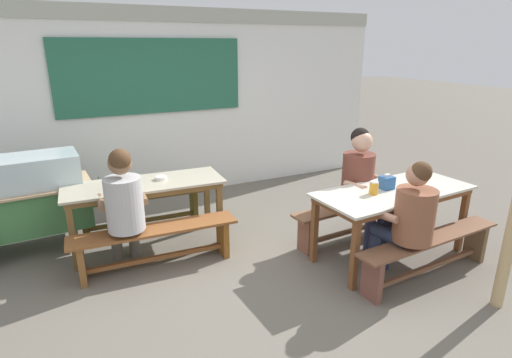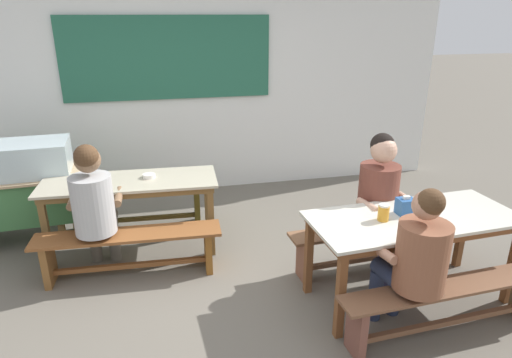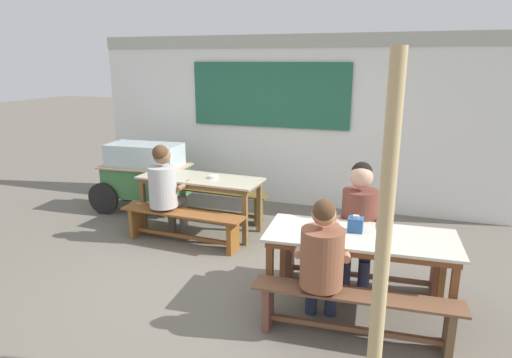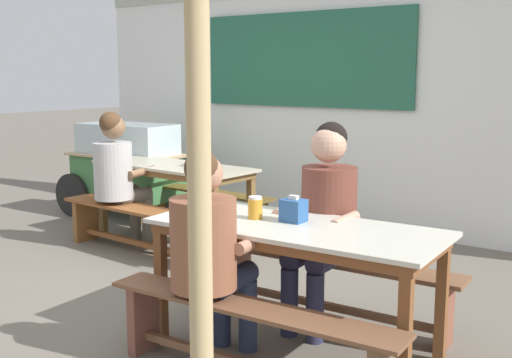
{
  "view_description": "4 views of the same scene",
  "coord_description": "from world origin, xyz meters",
  "px_view_note": "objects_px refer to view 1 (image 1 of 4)",
  "views": [
    {
      "loc": [
        -1.63,
        -3.18,
        2.18
      ],
      "look_at": [
        0.17,
        0.48,
        0.83
      ],
      "focal_mm": 28.6,
      "sensor_mm": 36.0,
      "label": 1
    },
    {
      "loc": [
        -0.58,
        -3.14,
        2.3
      ],
      "look_at": [
        0.24,
        0.45,
        0.91
      ],
      "focal_mm": 31.3,
      "sensor_mm": 36.0,
      "label": 2
    },
    {
      "loc": [
        1.69,
        -4.12,
        2.29
      ],
      "look_at": [
        0.07,
        0.67,
        0.93
      ],
      "focal_mm": 31.0,
      "sensor_mm": 36.0,
      "label": 3
    },
    {
      "loc": [
        3.31,
        -3.3,
        1.63
      ],
      "look_at": [
        0.36,
        0.75,
        0.79
      ],
      "focal_mm": 44.75,
      "sensor_mm": 36.0,
      "label": 4
    }
  ],
  "objects_px": {
    "bench_near_back": "(357,214)",
    "dining_table_far": "(145,190)",
    "food_cart": "(24,197)",
    "tissue_box": "(387,182)",
    "soup_bowl": "(161,178)",
    "person_near_front": "(408,216)",
    "dining_table_near": "(394,197)",
    "person_left_back_turned": "(124,203)",
    "bench_near_front": "(429,251)",
    "condiment_jar": "(374,188)",
    "bench_far_front": "(156,241)",
    "person_right_near_table": "(361,179)",
    "bench_far_back": "(141,208)"
  },
  "relations": [
    {
      "from": "dining_table_near",
      "to": "food_cart",
      "type": "height_order",
      "value": "food_cart"
    },
    {
      "from": "dining_table_far",
      "to": "person_near_front",
      "type": "relative_size",
      "value": 1.4
    },
    {
      "from": "bench_near_back",
      "to": "soup_bowl",
      "type": "xyz_separation_m",
      "value": [
        -2.05,
        0.89,
        0.48
      ]
    },
    {
      "from": "bench_far_back",
      "to": "person_right_near_table",
      "type": "distance_m",
      "value": 2.65
    },
    {
      "from": "bench_near_front",
      "to": "condiment_jar",
      "type": "relative_size",
      "value": 12.79
    },
    {
      "from": "food_cart",
      "to": "person_near_front",
      "type": "relative_size",
      "value": 1.36
    },
    {
      "from": "dining_table_near",
      "to": "condiment_jar",
      "type": "height_order",
      "value": "condiment_jar"
    },
    {
      "from": "soup_bowl",
      "to": "bench_far_back",
      "type": "bearing_deg",
      "value": 109.05
    },
    {
      "from": "dining_table_near",
      "to": "bench_near_back",
      "type": "relative_size",
      "value": 1.01
    },
    {
      "from": "tissue_box",
      "to": "person_near_front",
      "type": "bearing_deg",
      "value": -111.98
    },
    {
      "from": "food_cart",
      "to": "tissue_box",
      "type": "distance_m",
      "value": 3.85
    },
    {
      "from": "bench_near_back",
      "to": "person_left_back_turned",
      "type": "distance_m",
      "value": 2.6
    },
    {
      "from": "dining_table_far",
      "to": "person_right_near_table",
      "type": "xyz_separation_m",
      "value": [
        2.21,
        -0.92,
        0.08
      ]
    },
    {
      "from": "bench_far_front",
      "to": "bench_near_back",
      "type": "relative_size",
      "value": 0.97
    },
    {
      "from": "bench_near_front",
      "to": "person_right_near_table",
      "type": "relative_size",
      "value": 1.31
    },
    {
      "from": "bench_near_front",
      "to": "tissue_box",
      "type": "distance_m",
      "value": 0.79
    },
    {
      "from": "dining_table_far",
      "to": "soup_bowl",
      "type": "height_order",
      "value": "soup_bowl"
    },
    {
      "from": "dining_table_far",
      "to": "soup_bowl",
      "type": "xyz_separation_m",
      "value": [
        0.19,
        0.02,
        0.1
      ]
    },
    {
      "from": "bench_near_back",
      "to": "food_cart",
      "type": "height_order",
      "value": "food_cart"
    },
    {
      "from": "dining_table_far",
      "to": "condiment_jar",
      "type": "height_order",
      "value": "condiment_jar"
    },
    {
      "from": "dining_table_near",
      "to": "food_cart",
      "type": "distance_m",
      "value": 3.93
    },
    {
      "from": "bench_near_front",
      "to": "food_cart",
      "type": "relative_size",
      "value": 1.04
    },
    {
      "from": "dining_table_near",
      "to": "condiment_jar",
      "type": "relative_size",
      "value": 12.92
    },
    {
      "from": "bench_near_back",
      "to": "person_right_near_table",
      "type": "relative_size",
      "value": 1.31
    },
    {
      "from": "person_left_back_turned",
      "to": "person_right_near_table",
      "type": "bearing_deg",
      "value": -11.12
    },
    {
      "from": "bench_near_back",
      "to": "dining_table_near",
      "type": "bearing_deg",
      "value": -86.73
    },
    {
      "from": "person_near_front",
      "to": "soup_bowl",
      "type": "height_order",
      "value": "person_near_front"
    },
    {
      "from": "dining_table_near",
      "to": "person_near_front",
      "type": "relative_size",
      "value": 1.43
    },
    {
      "from": "food_cart",
      "to": "dining_table_near",
      "type": "bearing_deg",
      "value": -28.35
    },
    {
      "from": "person_left_back_turned",
      "to": "soup_bowl",
      "type": "bearing_deg",
      "value": 43.86
    },
    {
      "from": "dining_table_far",
      "to": "dining_table_near",
      "type": "distance_m",
      "value": 2.65
    },
    {
      "from": "bench_far_front",
      "to": "dining_table_near",
      "type": "bearing_deg",
      "value": -20.69
    },
    {
      "from": "soup_bowl",
      "to": "food_cart",
      "type": "bearing_deg",
      "value": 161.07
    },
    {
      "from": "bench_far_back",
      "to": "food_cart",
      "type": "distance_m",
      "value": 1.26
    },
    {
      "from": "dining_table_near",
      "to": "bench_near_front",
      "type": "height_order",
      "value": "dining_table_near"
    },
    {
      "from": "person_near_front",
      "to": "person_left_back_turned",
      "type": "distance_m",
      "value": 2.68
    },
    {
      "from": "person_right_near_table",
      "to": "bench_far_back",
      "type": "bearing_deg",
      "value": 146.85
    },
    {
      "from": "bench_near_back",
      "to": "dining_table_far",
      "type": "bearing_deg",
      "value": 158.85
    },
    {
      "from": "condiment_jar",
      "to": "bench_near_back",
      "type": "bearing_deg",
      "value": 63.14
    },
    {
      "from": "person_near_front",
      "to": "bench_far_front",
      "type": "bearing_deg",
      "value": 146.84
    },
    {
      "from": "bench_near_front",
      "to": "dining_table_far",
      "type": "bearing_deg",
      "value": 140.87
    },
    {
      "from": "bench_near_front",
      "to": "person_near_front",
      "type": "height_order",
      "value": "person_near_front"
    },
    {
      "from": "tissue_box",
      "to": "bench_near_back",
      "type": "bearing_deg",
      "value": 86.46
    },
    {
      "from": "dining_table_near",
      "to": "person_left_back_turned",
      "type": "bearing_deg",
      "value": 159.91
    },
    {
      "from": "bench_near_back",
      "to": "food_cart",
      "type": "distance_m",
      "value": 3.7
    },
    {
      "from": "bench_far_front",
      "to": "person_near_front",
      "type": "xyz_separation_m",
      "value": [
        2.03,
        -1.32,
        0.4
      ]
    },
    {
      "from": "bench_far_front",
      "to": "bench_near_front",
      "type": "xyz_separation_m",
      "value": [
        2.32,
        -1.37,
        -0.01
      ]
    },
    {
      "from": "tissue_box",
      "to": "bench_near_front",
      "type": "bearing_deg",
      "value": -81.45
    },
    {
      "from": "bench_near_front",
      "to": "food_cart",
      "type": "distance_m",
      "value": 4.22
    },
    {
      "from": "person_right_near_table",
      "to": "condiment_jar",
      "type": "distance_m",
      "value": 0.51
    }
  ]
}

